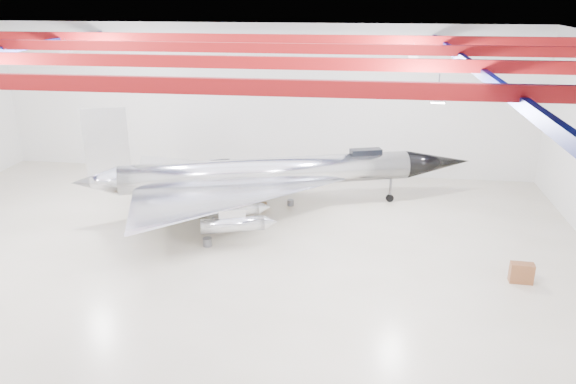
# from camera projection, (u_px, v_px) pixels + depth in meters

# --- Properties ---
(floor) EXTENTS (40.00, 40.00, 0.00)m
(floor) POSITION_uv_depth(u_px,v_px,m) (213.00, 257.00, 29.37)
(floor) COLOR #B7AE91
(floor) RESTS_ON ground
(wall_back) EXTENTS (40.00, 0.00, 40.00)m
(wall_back) POSITION_uv_depth(u_px,v_px,m) (262.00, 100.00, 41.48)
(wall_back) COLOR silver
(wall_back) RESTS_ON floor
(ceiling) EXTENTS (40.00, 40.00, 0.00)m
(ceiling) POSITION_uv_depth(u_px,v_px,m) (202.00, 40.00, 25.64)
(ceiling) COLOR #0A0F38
(ceiling) RESTS_ON wall_back
(ceiling_structure) EXTENTS (39.50, 29.50, 1.08)m
(ceiling_structure) POSITION_uv_depth(u_px,v_px,m) (202.00, 55.00, 25.87)
(ceiling_structure) COLOR maroon
(ceiling_structure) RESTS_ON ceiling
(jet_aircraft) EXTENTS (24.44, 18.15, 6.87)m
(jet_aircraft) POSITION_uv_depth(u_px,v_px,m) (267.00, 176.00, 34.87)
(jet_aircraft) COLOR silver
(jet_aircraft) RESTS_ON floor
(desk) EXTENTS (1.10, 0.59, 0.99)m
(desk) POSITION_uv_depth(u_px,v_px,m) (521.00, 273.00, 26.65)
(desk) COLOR brown
(desk) RESTS_ON floor
(crate_ply) EXTENTS (0.57, 0.52, 0.32)m
(crate_ply) POSITION_uv_depth(u_px,v_px,m) (143.00, 221.00, 33.57)
(crate_ply) COLOR olive
(crate_ply) RESTS_ON floor
(toolbox_red) EXTENTS (0.56, 0.47, 0.36)m
(toolbox_red) POSITION_uv_depth(u_px,v_px,m) (239.00, 200.00, 36.76)
(toolbox_red) COLOR maroon
(toolbox_red) RESTS_ON floor
(engine_drum) EXTENTS (0.62, 0.62, 0.45)m
(engine_drum) POSITION_uv_depth(u_px,v_px,m) (207.00, 242.00, 30.56)
(engine_drum) COLOR #59595B
(engine_drum) RESTS_ON floor
(parts_bin) EXTENTS (0.60, 0.49, 0.41)m
(parts_bin) POSITION_uv_depth(u_px,v_px,m) (262.00, 206.00, 35.71)
(parts_bin) COLOR olive
(parts_bin) RESTS_ON floor
(crate_small) EXTENTS (0.45, 0.38, 0.29)m
(crate_small) POSITION_uv_depth(u_px,v_px,m) (153.00, 202.00, 36.59)
(crate_small) COLOR #59595B
(crate_small) RESTS_ON floor
(spares_box) EXTENTS (0.54, 0.54, 0.38)m
(spares_box) POSITION_uv_depth(u_px,v_px,m) (291.00, 203.00, 36.31)
(spares_box) COLOR #59595B
(spares_box) RESTS_ON floor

